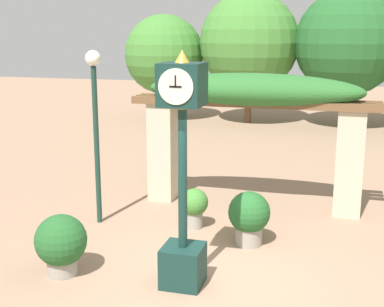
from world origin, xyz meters
name	(u,v)px	position (x,y,z in m)	size (l,w,h in m)	color
ground_plane	(212,278)	(0.00, 0.00, 0.00)	(60.00, 60.00, 0.00)	#9E7A60
pedestal_clock	(183,176)	(-0.37, -0.30, 1.67)	(0.59, 0.64, 3.44)	#14332D
pergola	(253,108)	(0.00, 3.56, 2.13)	(5.10, 1.14, 2.85)	#BCB299
potted_plant_near_left	(249,216)	(0.31, 1.48, 0.53)	(0.74, 0.74, 0.96)	gray
potted_plant_near_right	(194,205)	(-0.83, 2.00, 0.45)	(0.53, 0.53, 0.78)	gray
potted_plant_far_left	(61,243)	(-2.28, -0.47, 0.52)	(0.81, 0.81, 0.96)	gray
lamp_post	(95,108)	(-2.71, 1.81, 2.28)	(0.29, 0.29, 3.34)	#19382D
tree_line	(307,48)	(0.40, 13.96, 3.02)	(14.20, 3.97, 5.20)	brown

